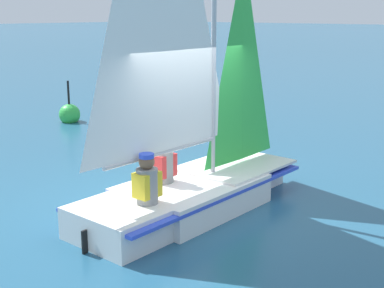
{
  "coord_description": "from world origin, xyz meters",
  "views": [
    {
      "loc": [
        5.2,
        -6.02,
        3.02
      ],
      "look_at": [
        0.0,
        0.0,
        1.06
      ],
      "focal_mm": 50.0,
      "sensor_mm": 36.0,
      "label": 1
    }
  ],
  "objects_px": {
    "sailboat_main": "(189,154)",
    "sailor_crew": "(147,191)",
    "buoy_marker": "(70,114)",
    "sailor_helm": "(164,171)"
  },
  "relations": [
    {
      "from": "sailboat_main",
      "to": "sailor_helm",
      "type": "distance_m",
      "value": 0.49
    },
    {
      "from": "sailboat_main",
      "to": "sailor_crew",
      "type": "xyz_separation_m",
      "value": [
        0.18,
        -1.09,
        -0.28
      ]
    },
    {
      "from": "sailor_crew",
      "to": "buoy_marker",
      "type": "distance_m",
      "value": 8.41
    },
    {
      "from": "sailboat_main",
      "to": "buoy_marker",
      "type": "height_order",
      "value": "sailboat_main"
    },
    {
      "from": "sailor_crew",
      "to": "buoy_marker",
      "type": "height_order",
      "value": "same"
    },
    {
      "from": "sailboat_main",
      "to": "sailor_crew",
      "type": "distance_m",
      "value": 1.14
    },
    {
      "from": "sailboat_main",
      "to": "buoy_marker",
      "type": "distance_m",
      "value": 7.79
    },
    {
      "from": "sailor_helm",
      "to": "buoy_marker",
      "type": "xyz_separation_m",
      "value": [
        -6.83,
        3.28,
        -0.42
      ]
    },
    {
      "from": "sailboat_main",
      "to": "sailor_helm",
      "type": "relative_size",
      "value": 5.36
    },
    {
      "from": "sailor_crew",
      "to": "sailboat_main",
      "type": "bearing_deg",
      "value": 9.01
    }
  ]
}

